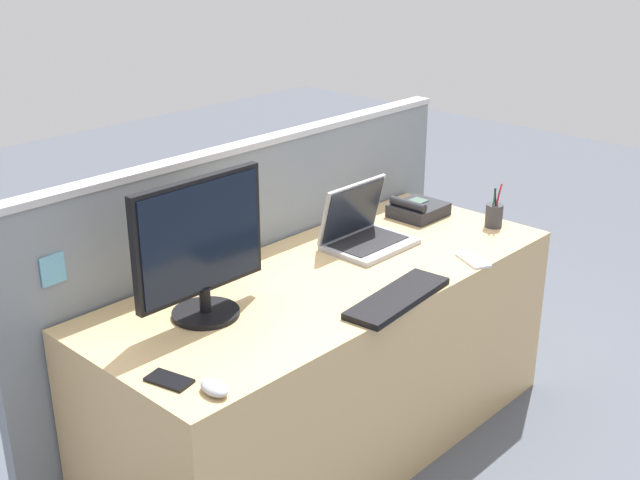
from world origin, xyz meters
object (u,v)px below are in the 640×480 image
(cell_phone_black_slab, at_px, (169,380))
(computer_mouse_right_hand, at_px, (214,388))
(desktop_monitor, at_px, (200,245))
(laptop, at_px, (363,230))
(pen_cup, at_px, (494,215))
(keyboard_main, at_px, (398,298))
(desk_phone, at_px, (418,209))
(cell_phone_white_slab, at_px, (473,260))

(cell_phone_black_slab, bearing_deg, computer_mouse_right_hand, -83.79)
(computer_mouse_right_hand, xyz_separation_m, cell_phone_black_slab, (-0.05, 0.13, -0.01))
(desktop_monitor, bearing_deg, laptop, 1.29)
(laptop, distance_m, pen_cup, 0.58)
(laptop, xyz_separation_m, keyboard_main, (-0.30, -0.41, -0.05))
(desk_phone, distance_m, computer_mouse_right_hand, 1.54)
(computer_mouse_right_hand, relative_size, cell_phone_white_slab, 0.68)
(desktop_monitor, relative_size, desk_phone, 2.25)
(computer_mouse_right_hand, bearing_deg, desktop_monitor, 60.53)
(keyboard_main, distance_m, computer_mouse_right_hand, 0.78)
(desk_phone, distance_m, cell_phone_white_slab, 0.50)
(keyboard_main, height_order, pen_cup, pen_cup)
(desktop_monitor, height_order, desk_phone, desktop_monitor)
(desk_phone, height_order, computer_mouse_right_hand, desk_phone)
(cell_phone_white_slab, xyz_separation_m, cell_phone_black_slab, (-1.28, 0.14, 0.00))
(cell_phone_white_slab, bearing_deg, desktop_monitor, -176.13)
(desk_phone, distance_m, keyboard_main, 0.83)
(desk_phone, relative_size, keyboard_main, 0.48)
(computer_mouse_right_hand, bearing_deg, laptop, 26.72)
(pen_cup, height_order, cell_phone_black_slab, pen_cup)
(keyboard_main, xyz_separation_m, cell_phone_white_slab, (0.45, 0.00, -0.01))
(pen_cup, bearing_deg, desktop_monitor, 169.44)
(desktop_monitor, xyz_separation_m, laptop, (0.80, 0.02, -0.18))
(laptop, relative_size, cell_phone_black_slab, 2.51)
(desk_phone, xyz_separation_m, pen_cup, (0.12, -0.30, 0.02))
(laptop, height_order, cell_phone_black_slab, laptop)
(cell_phone_black_slab, bearing_deg, laptop, -0.53)
(keyboard_main, bearing_deg, cell_phone_black_slab, 164.38)
(pen_cup, distance_m, cell_phone_black_slab, 1.64)
(desktop_monitor, distance_m, cell_phone_black_slab, 0.47)
(desktop_monitor, relative_size, laptop, 1.48)
(keyboard_main, bearing_deg, pen_cup, 4.28)
(desktop_monitor, height_order, cell_phone_white_slab, desktop_monitor)
(desk_phone, relative_size, computer_mouse_right_hand, 2.14)
(keyboard_main, distance_m, cell_phone_white_slab, 0.45)
(laptop, height_order, keyboard_main, laptop)
(computer_mouse_right_hand, height_order, pen_cup, pen_cup)
(computer_mouse_right_hand, height_order, cell_phone_black_slab, computer_mouse_right_hand)
(laptop, bearing_deg, keyboard_main, -126.11)
(pen_cup, bearing_deg, cell_phone_white_slab, -158.81)
(desk_phone, bearing_deg, desktop_monitor, -177.37)
(laptop, relative_size, computer_mouse_right_hand, 3.26)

